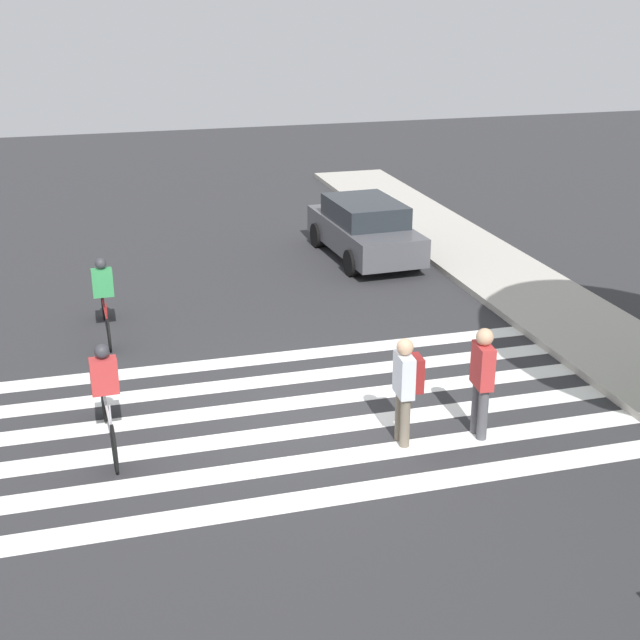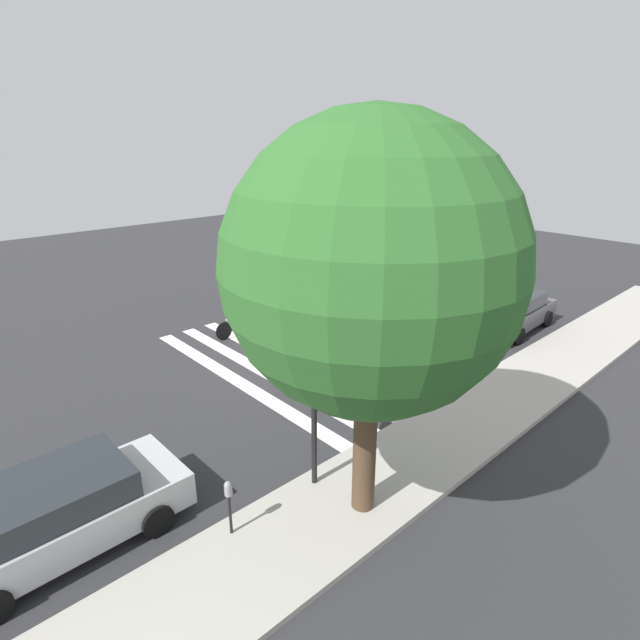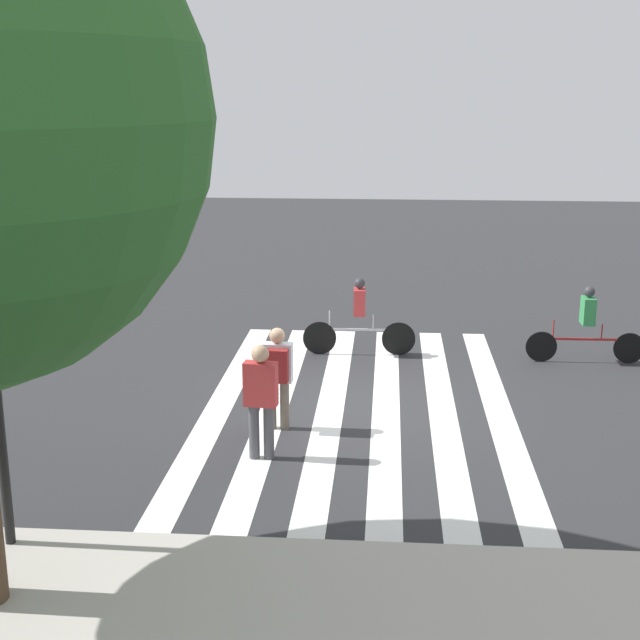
% 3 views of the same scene
% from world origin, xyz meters
% --- Properties ---
extents(ground_plane, '(60.00, 60.00, 0.00)m').
position_xyz_m(ground_plane, '(0.00, 0.00, 0.00)').
color(ground_plane, '#2D2D30').
extents(sidewalk_curb, '(36.00, 2.50, 0.14)m').
position_xyz_m(sidewalk_curb, '(0.00, 6.25, 0.07)').
color(sidewalk_curb, '#ADA89E').
rests_on(sidewalk_curb, ground_plane).
extents(crosswalk_stripes, '(5.36, 10.00, 0.01)m').
position_xyz_m(crosswalk_stripes, '(-0.00, 0.00, 0.00)').
color(crosswalk_stripes, white).
rests_on(crosswalk_stripes, ground_plane).
extents(traffic_light, '(0.60, 0.50, 4.63)m').
position_xyz_m(traffic_light, '(4.00, 5.24, 3.24)').
color(traffic_light, black).
rests_on(traffic_light, ground_plane).
extents(parking_meter, '(0.15, 0.15, 1.32)m').
position_xyz_m(parking_meter, '(6.16, 5.40, 0.98)').
color(parking_meter, black).
rests_on(parking_meter, ground_plane).
extents(street_tree, '(5.21, 5.21, 7.77)m').
position_xyz_m(street_tree, '(3.75, 6.57, 5.15)').
color(street_tree, '#4C3826').
rests_on(street_tree, ground_plane).
extents(pedestrian_adult_yellow_jacket, '(0.49, 0.41, 1.72)m').
position_xyz_m(pedestrian_adult_yellow_jacket, '(1.28, 1.13, 1.01)').
color(pedestrian_adult_yellow_jacket, '#6B6051').
rests_on(pedestrian_adult_yellow_jacket, ground_plane).
extents(pedestrian_adult_tall_backpack, '(0.52, 0.27, 1.79)m').
position_xyz_m(pedestrian_adult_tall_backpack, '(1.38, 2.32, 1.01)').
color(pedestrian_adult_tall_backpack, '#4C4C51').
rests_on(pedestrian_adult_tall_backpack, ground_plane).
extents(cyclist_mid_street, '(2.36, 0.41, 1.64)m').
position_xyz_m(cyclist_mid_street, '(0.10, -3.21, 0.87)').
color(cyclist_mid_street, black).
rests_on(cyclist_mid_street, ground_plane).
extents(cyclist_near_curb, '(2.40, 0.40, 1.59)m').
position_xyz_m(cyclist_near_curb, '(-4.51, -3.01, 0.86)').
color(cyclist_near_curb, black).
rests_on(cyclist_near_curb, ground_plane).
extents(car_parked_far_curb, '(4.25, 2.03, 1.48)m').
position_xyz_m(car_parked_far_curb, '(-8.11, 3.60, 0.76)').
color(car_parked_far_curb, '#4C4C51').
rests_on(car_parked_far_curb, ground_plane).
extents(car_parked_dark_suv, '(4.51, 2.14, 1.50)m').
position_xyz_m(car_parked_dark_suv, '(8.55, 3.41, 0.77)').
color(car_parked_dark_suv, '#B7B7BC').
rests_on(car_parked_dark_suv, ground_plane).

